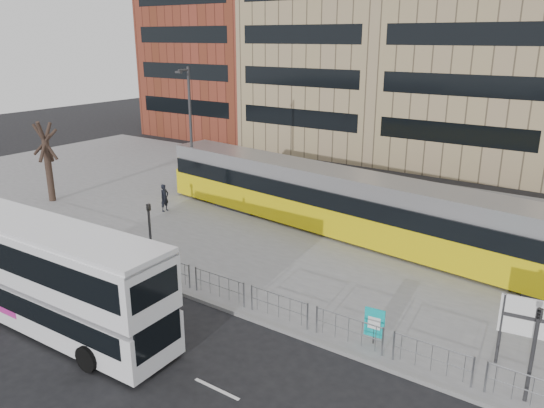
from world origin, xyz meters
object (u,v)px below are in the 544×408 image
Objects in this scene: bare_tree at (42,119)px; ad_panel at (374,323)px; double_decker_bus at (56,276)px; station_sign at (536,323)px; traffic_light_east at (534,343)px; lamp_post_west at (190,129)px; traffic_light_west at (150,227)px; tram at (376,211)px; pedestrian at (165,198)px.

ad_panel is at bearing -8.37° from bare_tree.
station_sign is (15.08, 7.09, -0.30)m from double_decker_bus.
double_decker_bus is at bearing -149.43° from traffic_light_east.
double_decker_bus is 17.13m from lamp_post_west.
traffic_light_west is at bearing -14.65° from bare_tree.
double_decker_bus is 0.35× the size of tram.
tram is 13.83m from lamp_post_west.
traffic_light_east is 0.41× the size of bare_tree.
double_decker_bus is 7.52× the size of ad_panel.
tram reaches higher than pedestrian.
bare_tree reaches higher than station_sign.
double_decker_bus is 1.20× the size of lamp_post_west.
bare_tree is at bearing -158.75° from tram.
station_sign is 22.56m from pedestrian.
traffic_light_west is 16.64m from traffic_light_east.
pedestrian is at bearing 140.79° from traffic_light_west.
tram is 11.85m from station_sign.
double_decker_bus is 5.98m from traffic_light_west.
tram reaches higher than traffic_light_west.
bare_tree reaches higher than traffic_light_west.
bare_tree reaches higher than ad_panel.
tram reaches higher than traffic_light_east.
traffic_light_west is at bearing -139.50° from pedestrian.
ad_panel is 5.22m from traffic_light_east.
bare_tree is at bearing -176.33° from traffic_light_east.
tram is 13.16m from traffic_light_east.
tram is 10.07m from ad_panel.
pedestrian is 0.56× the size of traffic_light_west.
pedestrian is 0.20× the size of lamp_post_west.
pedestrian reaches higher than ad_panel.
station_sign reaches higher than pedestrian.
traffic_light_west is 1.00× the size of traffic_light_east.
pedestrian is 8.43m from traffic_light_west.
bare_tree is at bearing -141.11° from lamp_post_west.
traffic_light_east is (22.19, -6.67, 1.11)m from pedestrian.
tram is 3.43× the size of lamp_post_west.
lamp_post_west is (-7.44, 15.20, 2.63)m from double_decker_bus.
station_sign is 0.34× the size of bare_tree.
double_decker_bus reaches higher than traffic_light_east.
lamp_post_west reaches higher than traffic_light_east.
traffic_light_east is at bearing -7.46° from bare_tree.
bare_tree reaches higher than tram.
lamp_post_west is at bearing -175.25° from tram.
traffic_light_east is (15.29, 5.40, -0.10)m from double_decker_bus.
bare_tree is at bearing 165.83° from ad_panel.
traffic_light_east is 0.36× the size of lamp_post_west.
double_decker_bus is 3.35× the size of traffic_light_east.
ad_panel is at bearing -172.11° from station_sign.
traffic_light_west is (-7.41, -8.96, 0.22)m from tram.
bare_tree is at bearing 174.46° from traffic_light_west.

